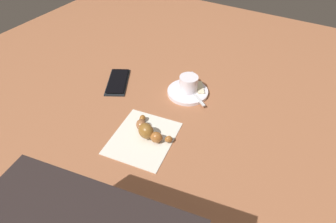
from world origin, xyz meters
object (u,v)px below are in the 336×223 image
espresso_cup (188,83)px  croissant (148,131)px  cell_phone (118,82)px  napkin (143,138)px  sugar_packet (200,88)px  teaspoon (189,89)px  saucer (189,92)px

espresso_cup → croissant: bearing=-0.3°
espresso_cup → cell_phone: (0.07, -0.23, -0.03)m
espresso_cup → napkin: (0.24, -0.01, -0.04)m
sugar_packet → croissant: 0.26m
teaspoon → sugar_packet: 0.04m
espresso_cup → sugar_packet: size_ratio=1.34×
napkin → croissant: bearing=147.8°
saucer → sugar_packet: sugar_packet is taller
espresso_cup → napkin: size_ratio=0.45×
teaspoon → cell_phone: teaspoon is taller
sugar_packet → napkin: size_ratio=0.34×
saucer → espresso_cup: (-0.01, -0.01, 0.03)m
espresso_cup → cell_phone: espresso_cup is taller
teaspoon → croissant: size_ratio=0.95×
croissant → cell_phone: (-0.16, -0.23, -0.02)m
saucer → espresso_cup: bearing=-119.3°
espresso_cup → napkin: espresso_cup is taller
teaspoon → napkin: bearing=-3.8°
croissant → cell_phone: size_ratio=0.80×
saucer → cell_phone: (0.07, -0.24, -0.00)m
teaspoon → napkin: 0.25m
saucer → croissant: bearing=-2.6°
sugar_packet → teaspoon: bearing=99.6°
espresso_cup → croissant: size_ratio=0.65×
sugar_packet → cell_phone: 0.28m
teaspoon → espresso_cup: bearing=-75.8°
saucer → sugar_packet: bearing=142.0°
sugar_packet → croissant: size_ratio=0.49×
saucer → cell_phone: bearing=-74.0°
saucer → teaspoon: 0.01m
napkin → teaspoon: bearing=176.2°
espresso_cup → cell_phone: 0.24m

